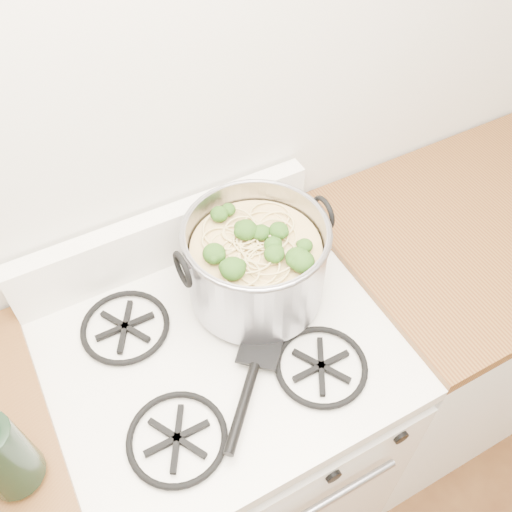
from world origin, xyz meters
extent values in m
plane|color=silver|center=(0.00, 1.60, 1.35)|extent=(3.60, 0.00, 3.60)
cube|color=white|center=(0.00, 1.27, 0.41)|extent=(0.76, 0.65, 0.81)
cube|color=white|center=(0.00, 1.27, 0.88)|extent=(0.76, 0.65, 0.04)
cube|color=black|center=(0.00, 1.27, 0.91)|extent=(0.60, 0.56, 0.02)
cylinder|color=black|center=(0.10, 0.95, 0.78)|extent=(0.04, 0.03, 0.04)
cylinder|color=black|center=(0.28, 0.95, 0.78)|extent=(0.04, 0.03, 0.04)
cube|color=silver|center=(0.88, 1.27, 0.44)|extent=(1.00, 0.65, 0.88)
cube|color=#512A13|center=(0.88, 1.27, 0.90)|extent=(1.00, 0.65, 0.04)
cylinder|color=#97969E|center=(0.14, 1.36, 1.03)|extent=(0.31, 0.31, 0.21)
torus|color=#97969E|center=(0.14, 1.36, 1.13)|extent=(0.33, 0.33, 0.01)
torus|color=black|center=(-0.03, 1.36, 1.10)|extent=(0.01, 0.08, 0.08)
torus|color=black|center=(0.31, 1.36, 1.10)|extent=(0.01, 0.08, 0.08)
cylinder|color=tan|center=(0.14, 1.36, 1.00)|extent=(0.29, 0.29, 0.16)
sphere|color=#254A13|center=(0.14, 1.36, 1.10)|extent=(0.04, 0.04, 0.04)
sphere|color=#254A13|center=(0.14, 1.36, 1.10)|extent=(0.04, 0.04, 0.04)
sphere|color=#254A13|center=(0.14, 1.36, 1.10)|extent=(0.04, 0.04, 0.04)
sphere|color=#254A13|center=(0.14, 1.36, 1.10)|extent=(0.04, 0.04, 0.04)
sphere|color=#254A13|center=(0.14, 1.36, 1.10)|extent=(0.04, 0.04, 0.04)
sphere|color=#254A13|center=(0.14, 1.36, 1.10)|extent=(0.04, 0.04, 0.04)
sphere|color=#254A13|center=(0.14, 1.36, 1.10)|extent=(0.04, 0.04, 0.04)
sphere|color=#254A13|center=(0.14, 1.36, 1.10)|extent=(0.04, 0.04, 0.04)
sphere|color=#254A13|center=(0.14, 1.36, 1.10)|extent=(0.04, 0.04, 0.04)
sphere|color=#254A13|center=(0.14, 1.36, 1.10)|extent=(0.04, 0.04, 0.04)
sphere|color=#254A13|center=(0.14, 1.36, 1.10)|extent=(0.04, 0.04, 0.04)
sphere|color=#254A13|center=(0.14, 1.36, 1.10)|extent=(0.04, 0.04, 0.04)
imported|color=white|center=(0.17, 1.52, 0.94)|extent=(0.13, 0.13, 0.03)
camera|label=1|loc=(-0.25, 0.64, 2.01)|focal=40.00mm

